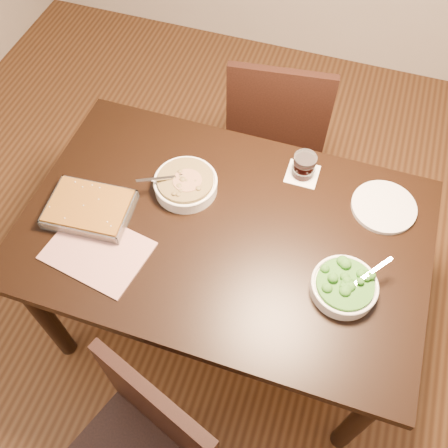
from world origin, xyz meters
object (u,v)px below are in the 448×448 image
Objects in this scene: table at (224,243)px; chair_far at (278,125)px; baking_dish at (90,209)px; dinner_plate at (384,207)px; broccoli_bowl at (344,286)px; wine_tumbler at (304,165)px; stew_bowl at (186,184)px.

table is 1.51× the size of chair_far.
dinner_plate is (0.98, 0.34, -0.02)m from baking_dish.
broccoli_bowl is 0.90m from baking_dish.
chair_far reaches higher than baking_dish.
baking_dish is at bearing 53.46° from chair_far.
wine_tumbler reaches higher than table.
baking_dish reaches higher than table.
broccoli_bowl is at bearing -61.32° from wine_tumbler.
chair_far is at bearing 56.05° from baking_dish.
broccoli_bowl is 0.37m from dinner_plate.
wine_tumbler is at bearing 168.92° from dinner_plate.
broccoli_bowl is at bearing -5.85° from baking_dish.
broccoli_bowl is (0.43, -0.10, 0.12)m from table.
chair_far is (-0.50, 0.50, -0.24)m from dinner_plate.
stew_bowl is 0.35m from baking_dish.
wine_tumbler reaches higher than dinner_plate.
chair_far reaches higher than stew_bowl.
dinner_plate is (0.69, 0.14, -0.02)m from stew_bowl.
table is 0.41m from wine_tumbler.
stew_bowl is at bearing -168.65° from dinner_plate.
dinner_plate is at bearing 14.82° from baking_dish.
dinner_plate is at bearing 11.35° from stew_bowl.
dinner_plate is (0.08, 0.36, -0.02)m from broccoli_bowl.
wine_tumbler is 0.10× the size of chair_far.
baking_dish is at bearing -143.83° from stew_bowl.
stew_bowl is 0.76× the size of baking_dish.
table is 0.26m from stew_bowl.
table is at bearing 5.41° from baking_dish.
table is at bearing 82.12° from chair_far.
baking_dish is at bearing -160.54° from dinner_plate.
table is 6.13× the size of dinner_plate.
broccoli_bowl reaches higher than table.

